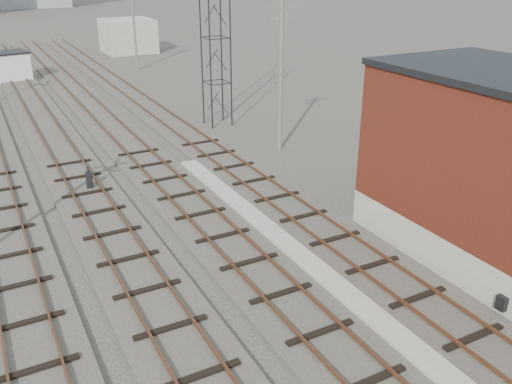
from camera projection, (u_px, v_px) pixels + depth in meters
ground at (71, 72)px, 56.54m from camera, size 320.00×320.00×0.00m
track_right at (159, 115)px, 40.55m from camera, size 3.20×90.00×0.39m
track_mid_right at (106, 122)px, 38.83m from camera, size 3.20×90.00×0.39m
track_mid_left at (48, 129)px, 37.10m from camera, size 3.20×90.00×0.39m
platform_curb at (332, 284)px, 19.41m from camera, size 0.90×28.00×0.26m
lattice_tower at (215, 14)px, 35.67m from camera, size 1.60×1.60×15.00m
utility_pole_right_a at (281, 72)px, 31.50m from camera, size 1.80×0.24×9.00m
utility_pole_right_b at (134, 23)px, 55.82m from camera, size 1.80×0.24×9.00m
shed_right at (128, 36)px, 67.74m from camera, size 6.00×6.00×4.00m
switch_stand at (89, 180)px, 27.27m from camera, size 0.36×0.36×1.24m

